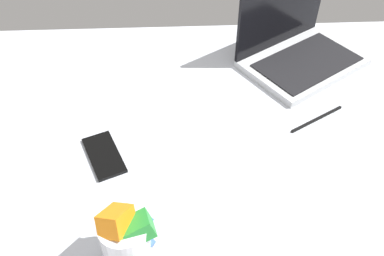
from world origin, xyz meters
The scene contains 5 objects.
bed_mattress centered at (0.00, 0.00, 9.00)cm, with size 180.00×140.00×18.00cm, color #B7BCC6.
laptop centered at (50.85, 49.04, 22.41)cm, with size 40.21×37.38×23.00cm.
snack_cup centered at (5.66, -12.56, 24.25)cm, with size 10.47×9.40×15.26cm.
cell_phone centered at (-2.00, 13.43, 18.40)cm, with size 6.80×14.00×0.80cm, color black.
charger_cable centered at (50.79, 23.33, 18.30)cm, with size 17.00×0.60×0.60cm, color black.
Camera 1 is at (15.45, -52.42, 91.15)cm, focal length 39.18 mm.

